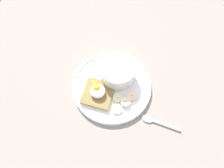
# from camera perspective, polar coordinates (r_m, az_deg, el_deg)

# --- Properties ---
(ground_plane) EXTENTS (1.20, 1.20, 0.02)m
(ground_plane) POSITION_cam_1_polar(r_m,az_deg,el_deg) (0.76, 0.00, -1.30)
(ground_plane) COLOR gray
(ground_plane) RESTS_ON ground
(plate) EXTENTS (0.27, 0.27, 0.02)m
(plate) POSITION_cam_1_polar(r_m,az_deg,el_deg) (0.74, 0.00, -0.73)
(plate) COLOR white
(plate) RESTS_ON ground_plane
(oatmeal_bowl) EXTENTS (0.12, 0.12, 0.06)m
(oatmeal_bowl) POSITION_cam_1_polar(r_m,az_deg,el_deg) (0.73, 1.41, 3.17)
(oatmeal_bowl) COLOR white
(oatmeal_bowl) RESTS_ON plate
(toast_slice) EXTENTS (0.11, 0.11, 0.02)m
(toast_slice) POSITION_cam_1_polar(r_m,az_deg,el_deg) (0.72, -3.70, -2.53)
(toast_slice) COLOR olive
(toast_slice) RESTS_ON plate
(poached_egg) EXTENTS (0.06, 0.06, 0.03)m
(poached_egg) POSITION_cam_1_polar(r_m,az_deg,el_deg) (0.71, -3.85, -1.73)
(poached_egg) COLOR white
(poached_egg) RESTS_ON toast_slice
(banana_slice_front) EXTENTS (0.03, 0.03, 0.02)m
(banana_slice_front) POSITION_cam_1_polar(r_m,az_deg,el_deg) (0.71, 3.48, -4.83)
(banana_slice_front) COLOR #F1E5C5
(banana_slice_front) RESTS_ON plate
(banana_slice_left) EXTENTS (0.05, 0.05, 0.01)m
(banana_slice_left) POSITION_cam_1_polar(r_m,az_deg,el_deg) (0.71, 1.35, -6.57)
(banana_slice_left) COLOR beige
(banana_slice_left) RESTS_ON plate
(banana_slice_back) EXTENTS (0.05, 0.05, 0.01)m
(banana_slice_back) POSITION_cam_1_polar(r_m,az_deg,el_deg) (0.73, 5.20, -3.14)
(banana_slice_back) COLOR beige
(banana_slice_back) RESTS_ON plate
(banana_slice_right) EXTENTS (0.03, 0.03, 0.01)m
(banana_slice_right) POSITION_cam_1_polar(r_m,az_deg,el_deg) (0.72, 1.46, -3.80)
(banana_slice_right) COLOR beige
(banana_slice_right) RESTS_ON plate
(spoon) EXTENTS (0.13, 0.03, 0.01)m
(spoon) POSITION_cam_1_polar(r_m,az_deg,el_deg) (0.72, 11.49, -9.73)
(spoon) COLOR silver
(spoon) RESTS_ON ground_plane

